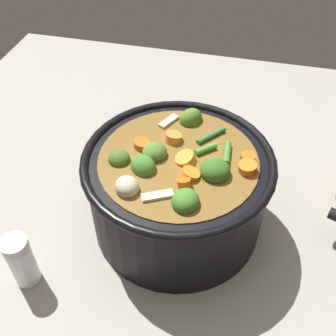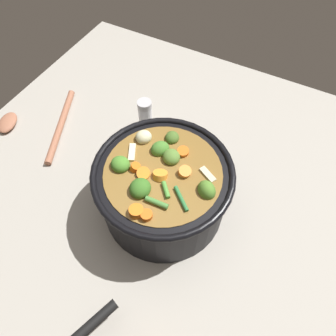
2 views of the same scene
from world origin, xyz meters
name	(u,v)px [view 2 (image 2 of 2)]	position (x,y,z in m)	size (l,w,h in m)	color
ground_plane	(164,205)	(0.00, 0.00, 0.00)	(1.10, 1.10, 0.00)	#9E998E
cooking_pot	(163,188)	(0.00, 0.00, 0.08)	(0.28, 0.28, 0.16)	black
wooden_spoon	(36,124)	(-0.42, 0.05, 0.01)	(0.23, 0.24, 0.02)	#9A6046
salt_shaker	(145,115)	(-0.15, 0.19, 0.05)	(0.04, 0.04, 0.09)	silver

